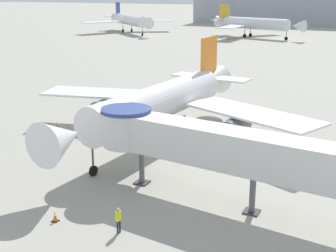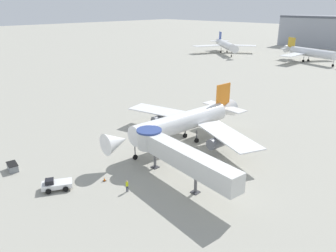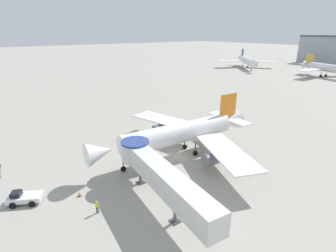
{
  "view_description": "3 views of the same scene",
  "coord_description": "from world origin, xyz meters",
  "px_view_note": "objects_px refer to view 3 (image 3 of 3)",
  "views": [
    {
      "loc": [
        20.73,
        -40.91,
        15.4
      ],
      "look_at": [
        4.65,
        -7.13,
        4.36
      ],
      "focal_mm": 50.0,
      "sensor_mm": 36.0,
      "label": 1
    },
    {
      "loc": [
        38.35,
        -42.27,
        24.93
      ],
      "look_at": [
        2.11,
        -5.28,
        5.65
      ],
      "focal_mm": 35.0,
      "sensor_mm": 36.0,
      "label": 2
    },
    {
      "loc": [
        32.46,
        -26.96,
        21.12
      ],
      "look_at": [
        -5.4,
        2.26,
        3.69
      ],
      "focal_mm": 28.0,
      "sensor_mm": 36.0,
      "label": 3
    }
  ],
  "objects_px": {
    "pushback_tug_white": "(24,197)",
    "traffic_cone_near_nose": "(79,194)",
    "jet_bridge": "(157,172)",
    "background_jet_blue_tail": "(247,60)",
    "ground_crew_marshaller": "(97,206)",
    "background_jet_gold_tail": "(329,68)",
    "main_airplane": "(182,133)",
    "traffic_cone_port_wing": "(139,133)"
  },
  "relations": [
    {
      "from": "jet_bridge",
      "to": "main_airplane",
      "type": "bearing_deg",
      "value": 134.82
    },
    {
      "from": "jet_bridge",
      "to": "traffic_cone_port_wing",
      "type": "relative_size",
      "value": 31.04
    },
    {
      "from": "traffic_cone_near_nose",
      "to": "ground_crew_marshaller",
      "type": "distance_m",
      "value": 4.84
    },
    {
      "from": "pushback_tug_white",
      "to": "traffic_cone_near_nose",
      "type": "relative_size",
      "value": 6.18
    },
    {
      "from": "ground_crew_marshaller",
      "to": "background_jet_gold_tail",
      "type": "bearing_deg",
      "value": -144.42
    },
    {
      "from": "jet_bridge",
      "to": "background_jet_blue_tail",
      "type": "relative_size",
      "value": 0.67
    },
    {
      "from": "jet_bridge",
      "to": "traffic_cone_near_nose",
      "type": "height_order",
      "value": "jet_bridge"
    },
    {
      "from": "main_airplane",
      "to": "jet_bridge",
      "type": "bearing_deg",
      "value": -47.43
    },
    {
      "from": "jet_bridge",
      "to": "traffic_cone_port_wing",
      "type": "distance_m",
      "value": 24.67
    },
    {
      "from": "traffic_cone_near_nose",
      "to": "background_jet_gold_tail",
      "type": "xyz_separation_m",
      "value": [
        -21.77,
        128.31,
        4.12
      ]
    },
    {
      "from": "background_jet_blue_tail",
      "to": "jet_bridge",
      "type": "bearing_deg",
      "value": -106.7
    },
    {
      "from": "jet_bridge",
      "to": "traffic_cone_near_nose",
      "type": "xyz_separation_m",
      "value": [
        -7.6,
        -7.64,
        -4.11
      ]
    },
    {
      "from": "jet_bridge",
      "to": "ground_crew_marshaller",
      "type": "distance_m",
      "value": 8.39
    },
    {
      "from": "ground_crew_marshaller",
      "to": "background_jet_blue_tail",
      "type": "bearing_deg",
      "value": -126.45
    },
    {
      "from": "traffic_cone_near_nose",
      "to": "background_jet_gold_tail",
      "type": "relative_size",
      "value": 0.02
    },
    {
      "from": "main_airplane",
      "to": "ground_crew_marshaller",
      "type": "relative_size",
      "value": 18.5
    },
    {
      "from": "pushback_tug_white",
      "to": "background_jet_blue_tail",
      "type": "xyz_separation_m",
      "value": [
        -63.79,
        132.2,
        3.76
      ]
    },
    {
      "from": "jet_bridge",
      "to": "ground_crew_marshaller",
      "type": "relative_size",
      "value": 11.57
    },
    {
      "from": "pushback_tug_white",
      "to": "traffic_cone_near_nose",
      "type": "bearing_deg",
      "value": 93.4
    },
    {
      "from": "main_airplane",
      "to": "background_jet_blue_tail",
      "type": "bearing_deg",
      "value": 126.73
    },
    {
      "from": "ground_crew_marshaller",
      "to": "background_jet_blue_tail",
      "type": "distance_m",
      "value": 144.51
    },
    {
      "from": "main_airplane",
      "to": "traffic_cone_port_wing",
      "type": "height_order",
      "value": "main_airplane"
    },
    {
      "from": "jet_bridge",
      "to": "background_jet_gold_tail",
      "type": "bearing_deg",
      "value": 111.12
    },
    {
      "from": "ground_crew_marshaller",
      "to": "background_jet_gold_tail",
      "type": "height_order",
      "value": "background_jet_gold_tail"
    },
    {
      "from": "traffic_cone_port_wing",
      "to": "background_jet_blue_tail",
      "type": "relative_size",
      "value": 0.02
    },
    {
      "from": "traffic_cone_port_wing",
      "to": "background_jet_blue_tail",
      "type": "height_order",
      "value": "background_jet_blue_tail"
    },
    {
      "from": "pushback_tug_white",
      "to": "traffic_cone_near_nose",
      "type": "xyz_separation_m",
      "value": [
        3.01,
        6.16,
        -0.41
      ]
    },
    {
      "from": "main_airplane",
      "to": "background_jet_gold_tail",
      "type": "bearing_deg",
      "value": 105.85
    },
    {
      "from": "traffic_cone_port_wing",
      "to": "traffic_cone_near_nose",
      "type": "height_order",
      "value": "traffic_cone_near_nose"
    },
    {
      "from": "traffic_cone_near_nose",
      "to": "background_jet_gold_tail",
      "type": "bearing_deg",
      "value": 99.63
    },
    {
      "from": "ground_crew_marshaller",
      "to": "background_jet_blue_tail",
      "type": "relative_size",
      "value": 0.06
    },
    {
      "from": "pushback_tug_white",
      "to": "background_jet_gold_tail",
      "type": "relative_size",
      "value": 0.14
    },
    {
      "from": "jet_bridge",
      "to": "pushback_tug_white",
      "type": "height_order",
      "value": "jet_bridge"
    },
    {
      "from": "background_jet_gold_tail",
      "to": "traffic_cone_port_wing",
      "type": "bearing_deg",
      "value": -157.88
    },
    {
      "from": "background_jet_blue_tail",
      "to": "main_airplane",
      "type": "bearing_deg",
      "value": -107.3
    },
    {
      "from": "traffic_cone_near_nose",
      "to": "ground_crew_marshaller",
      "type": "height_order",
      "value": "ground_crew_marshaller"
    },
    {
      "from": "main_airplane",
      "to": "traffic_cone_near_nose",
      "type": "height_order",
      "value": "main_airplane"
    },
    {
      "from": "main_airplane",
      "to": "pushback_tug_white",
      "type": "bearing_deg",
      "value": -88.84
    },
    {
      "from": "main_airplane",
      "to": "traffic_cone_port_wing",
      "type": "bearing_deg",
      "value": -170.66
    },
    {
      "from": "main_airplane",
      "to": "traffic_cone_near_nose",
      "type": "xyz_separation_m",
      "value": [
        1.22,
        -19.19,
        -3.81
      ]
    },
    {
      "from": "jet_bridge",
      "to": "ground_crew_marshaller",
      "type": "height_order",
      "value": "jet_bridge"
    },
    {
      "from": "jet_bridge",
      "to": "background_jet_gold_tail",
      "type": "height_order",
      "value": "background_jet_gold_tail"
    }
  ]
}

